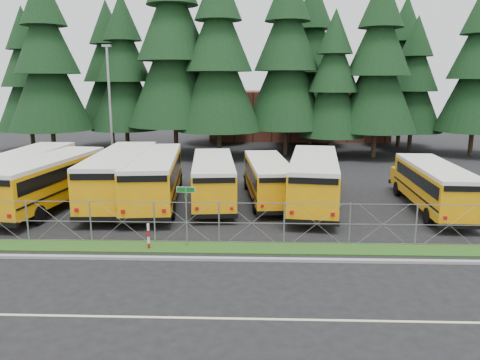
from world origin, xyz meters
name	(u,v)px	position (x,y,z in m)	size (l,w,h in m)	color
ground	(241,236)	(0.00, 0.00, 0.00)	(120.00, 120.00, 0.00)	black
curb	(239,259)	(0.00, -3.10, 0.06)	(50.00, 0.25, 0.12)	gray
grass_verge	(240,248)	(0.00, -1.70, 0.03)	(50.00, 1.40, 0.06)	#1F4614
road_lane_line	(233,319)	(0.00, -8.00, 0.01)	(50.00, 0.12, 0.01)	beige
chainlink_fence	(241,223)	(0.00, -1.00, 1.00)	(44.00, 0.10, 2.00)	gray
brick_building	(297,115)	(6.00, 40.00, 3.00)	(22.00, 10.00, 6.00)	brown
bus_0	(29,175)	(-13.82, 7.19, 1.51)	(2.72, 11.53, 3.02)	#EEA407
bus_1	(51,182)	(-11.44, 5.01, 1.51)	(2.72, 11.51, 3.02)	#EEA407
bus_2	(123,177)	(-7.49, 6.19, 1.59)	(2.86, 12.11, 3.17)	#EEA407
bus_3	(155,179)	(-5.44, 5.98, 1.54)	(2.78, 11.78, 3.09)	#EEA407
bus_4	(213,180)	(-1.93, 6.46, 1.38)	(2.49, 10.54, 2.76)	#EEA407
bus_5	(267,180)	(1.41, 7.02, 1.30)	(2.35, 9.95, 2.61)	#EEA407
bus_6	(314,181)	(4.16, 5.83, 1.52)	(2.74, 11.61, 3.04)	#EEA407
bus_east	(432,187)	(10.91, 5.10, 1.36)	(2.45, 10.36, 2.72)	#EEA407
street_sign	(186,204)	(-2.42, -1.52, 2.03)	(0.84, 0.55, 2.81)	gray
striped_bollard	(148,237)	(-4.09, -1.91, 0.60)	(0.11, 0.11, 1.20)	#B20C0C
light_standard	(110,105)	(-11.03, 15.85, 5.50)	(0.70, 0.35, 10.14)	gray
conifer_0	(27,80)	(-23.41, 27.80, 7.45)	(6.74, 6.74, 14.91)	black
conifer_1	(47,65)	(-19.50, 24.09, 8.85)	(8.00, 8.00, 17.70)	black
conifer_2	(124,74)	(-12.87, 27.06, 8.03)	(7.26, 7.26, 16.05)	black
conifer_3	(174,51)	(-7.33, 24.83, 10.20)	(9.23, 9.23, 20.40)	black
conifer_4	(219,62)	(-2.86, 23.39, 9.08)	(8.21, 8.21, 18.16)	black
conifer_5	(287,62)	(3.64, 25.52, 9.18)	(8.30, 8.30, 18.36)	black
conifer_6	(333,85)	(8.03, 24.10, 6.98)	(6.31, 6.31, 13.95)	black
conifer_7	(378,67)	(12.20, 24.22, 8.64)	(7.82, 7.82, 17.29)	black
conifer_8	(414,85)	(17.12, 28.67, 6.96)	(6.29, 6.29, 13.92)	black
conifer_9	(478,71)	(22.23, 25.70, 8.32)	(7.52, 7.52, 16.63)	black
conifer_10	(109,75)	(-15.81, 31.46, 8.01)	(7.24, 7.24, 16.02)	black
conifer_11	(216,72)	(-4.06, 33.89, 8.34)	(7.54, 7.54, 16.67)	black
conifer_12	(312,64)	(6.80, 32.01, 9.11)	(8.24, 8.24, 18.22)	black
conifer_13	(403,73)	(16.97, 32.29, 8.20)	(7.41, 7.41, 16.39)	black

